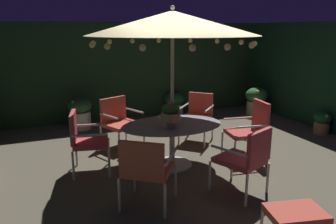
# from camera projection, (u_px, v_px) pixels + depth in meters

# --- Properties ---
(ground_plane) EXTENTS (7.95, 7.39, 0.02)m
(ground_plane) POSITION_uv_depth(u_px,v_px,m) (189.00, 166.00, 5.60)
(ground_plane) COLOR brown
(hedge_backdrop_rear) EXTENTS (7.95, 0.30, 2.39)m
(hedge_backdrop_rear) POSITION_uv_depth(u_px,v_px,m) (129.00, 71.00, 8.48)
(hedge_backdrop_rear) COLOR #1D351D
(hedge_backdrop_rear) RESTS_ON ground_plane
(patio_dining_table) EXTENTS (1.70, 1.21, 0.73)m
(patio_dining_table) POSITION_uv_depth(u_px,v_px,m) (172.00, 133.00, 5.46)
(patio_dining_table) COLOR beige
(patio_dining_table) RESTS_ON ground_plane
(patio_umbrella) EXTENTS (2.67, 2.67, 2.58)m
(patio_umbrella) POSITION_uv_depth(u_px,v_px,m) (172.00, 23.00, 5.03)
(patio_umbrella) COLOR beige
(patio_umbrella) RESTS_ON ground_plane
(centerpiece_planter) EXTENTS (0.31, 0.31, 0.42)m
(centerpiece_planter) POSITION_uv_depth(u_px,v_px,m) (171.00, 113.00, 5.15)
(centerpiece_planter) COLOR tan
(centerpiece_planter) RESTS_ON patio_dining_table
(patio_chair_north) EXTENTS (0.76, 0.79, 0.97)m
(patio_chair_north) POSITION_uv_depth(u_px,v_px,m) (246.00, 156.00, 4.49)
(patio_chair_north) COLOR beige
(patio_chair_north) RESTS_ON ground_plane
(patio_chair_northeast) EXTENTS (0.71, 0.66, 1.03)m
(patio_chair_northeast) POSITION_uv_depth(u_px,v_px,m) (251.00, 127.00, 5.78)
(patio_chair_northeast) COLOR silver
(patio_chair_northeast) RESTS_ON ground_plane
(patio_chair_east) EXTENTS (0.83, 0.83, 0.96)m
(patio_chair_east) POSITION_uv_depth(u_px,v_px,m) (198.00, 114.00, 6.72)
(patio_chair_east) COLOR silver
(patio_chair_east) RESTS_ON ground_plane
(patio_chair_southeast) EXTENTS (0.82, 0.80, 0.95)m
(patio_chair_southeast) POSITION_uv_depth(u_px,v_px,m) (119.00, 119.00, 6.41)
(patio_chair_southeast) COLOR silver
(patio_chair_southeast) RESTS_ON ground_plane
(patio_chair_south) EXTENTS (0.68, 0.69, 0.99)m
(patio_chair_south) POSITION_uv_depth(u_px,v_px,m) (84.00, 137.00, 5.21)
(patio_chair_south) COLOR beige
(patio_chair_south) RESTS_ON ground_plane
(patio_chair_southwest) EXTENTS (0.84, 0.84, 0.95)m
(patio_chair_southwest) POSITION_uv_depth(u_px,v_px,m) (146.00, 166.00, 4.14)
(patio_chair_southwest) COLOR beige
(patio_chair_southwest) RESTS_ON ground_plane
(ottoman_footrest) EXTENTS (0.67, 0.54, 0.38)m
(ottoman_footrest) POSITION_uv_depth(u_px,v_px,m) (296.00, 214.00, 3.51)
(ottoman_footrest) COLOR silver
(ottoman_footrest) RESTS_ON ground_plane
(potted_plant_right_near) EXTENTS (0.38, 0.38, 0.50)m
(potted_plant_right_near) POSITION_uv_depth(u_px,v_px,m) (322.00, 122.00, 7.22)
(potted_plant_right_near) COLOR #896848
(potted_plant_right_near) RESTS_ON ground_plane
(potted_plant_back_right) EXTENTS (0.53, 0.53, 0.73)m
(potted_plant_back_right) POSITION_uv_depth(u_px,v_px,m) (80.00, 112.00, 7.55)
(potted_plant_back_right) COLOR beige
(potted_plant_back_right) RESTS_ON ground_plane
(potted_plant_back_center) EXTENTS (0.55, 0.55, 0.63)m
(potted_plant_back_center) POSITION_uv_depth(u_px,v_px,m) (174.00, 102.00, 8.81)
(potted_plant_back_center) COLOR beige
(potted_plant_back_center) RESTS_ON ground_plane
(potted_plant_back_left) EXTENTS (0.57, 0.57, 0.73)m
(potted_plant_back_left) POSITION_uv_depth(u_px,v_px,m) (256.00, 100.00, 8.79)
(potted_plant_back_left) COLOR tan
(potted_plant_back_left) RESTS_ON ground_plane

